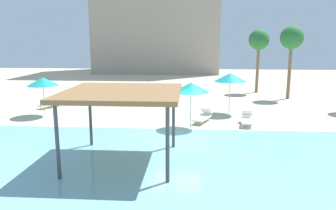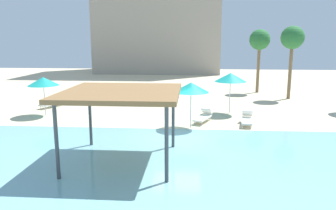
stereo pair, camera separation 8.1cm
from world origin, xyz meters
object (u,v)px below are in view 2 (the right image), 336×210
Objects in this scene: beach_umbrella_teal_2 at (43,81)px; lounge_chair_4 at (53,103)px; shade_pavilion at (122,95)px; lounge_chair_1 at (203,116)px; beach_umbrella_teal_0 at (191,87)px; lounge_chair_3 at (247,119)px; palm_tree_0 at (292,39)px; palm_tree_1 at (260,41)px; beach_umbrella_teal_3 at (231,77)px.

beach_umbrella_teal_2 is 1.29× the size of lounge_chair_4.
lounge_chair_1 is at bearing 63.35° from shade_pavilion.
lounge_chair_4 is at bearing 153.44° from beach_umbrella_teal_0.
shade_pavilion reaches higher than beach_umbrella_teal_0.
lounge_chair_3 is (2.55, -0.47, 0.00)m from lounge_chair_1.
lounge_chair_4 is at bearing 125.32° from shade_pavilion.
lounge_chair_1 and lounge_chair_4 have the same top height.
palm_tree_0 reaches higher than beach_umbrella_teal_0.
lounge_chair_1 is 11.65m from lounge_chair_4.
lounge_chair_1 is at bearing -5.36° from beach_umbrella_teal_2.
beach_umbrella_teal_0 is at bearing 63.77° from shade_pavilion.
beach_umbrella_teal_0 is 1.32× the size of lounge_chair_3.
lounge_chair_1 is (10.38, -0.97, -1.94)m from beach_umbrella_teal_2.
lounge_chair_4 is at bearing -86.27° from lounge_chair_1.
lounge_chair_4 is 18.96m from palm_tree_1.
lounge_chair_1 is 0.33× the size of palm_tree_0.
palm_tree_1 is at bearing 121.19° from palm_tree_0.
beach_umbrella_teal_3 is 1.40× the size of lounge_chair_4.
lounge_chair_3 is 0.33× the size of palm_tree_1.
beach_umbrella_teal_3 is at bearing -111.05° from palm_tree_1.
beach_umbrella_teal_2 is 1.29× the size of lounge_chair_3.
lounge_chair_3 is at bearing -118.37° from palm_tree_0.
beach_umbrella_teal_0 is 0.94× the size of beach_umbrella_teal_3.
beach_umbrella_teal_0 is at bearing -14.16° from beach_umbrella_teal_2.
palm_tree_0 is at bearing 161.27° from lounge_chair_3.
beach_umbrella_teal_3 is at bearing -132.55° from palm_tree_0.
beach_umbrella_teal_2 reaches higher than lounge_chair_4.
beach_umbrella_teal_2 reaches higher than lounge_chair_3.
lounge_chair_1 is (-1.83, -2.47, -2.14)m from beach_umbrella_teal_3.
beach_umbrella_teal_2 is at bearing -86.75° from lounge_chair_3.
beach_umbrella_teal_2 is 3.40m from lounge_chair_4.
lounge_chair_1 is (0.78, 1.45, -1.99)m from beach_umbrella_teal_0.
palm_tree_1 is (2.90, 12.36, 4.47)m from lounge_chair_3.
palm_tree_1 is at bearing 177.53° from lounge_chair_1.
beach_umbrella_teal_3 is 0.46× the size of palm_tree_0.
lounge_chair_3 is 1.00× the size of lounge_chair_4.
palm_tree_1 reaches higher than beach_umbrella_teal_0.
shade_pavilion reaches higher than lounge_chair_1.
lounge_chair_1 is 2.60m from lounge_chair_3.
shade_pavilion is 19.15m from palm_tree_0.
lounge_chair_3 and lounge_chair_4 have the same top height.
lounge_chair_3 is 14.22m from lounge_chair_4.
lounge_chair_4 is (-13.60, 4.16, 0.00)m from lounge_chair_3.
beach_umbrella_teal_0 is 4.00m from lounge_chair_3.
palm_tree_1 reaches higher than lounge_chair_3.
lounge_chair_4 is (-12.88, 1.21, -2.14)m from beach_umbrella_teal_3.
beach_umbrella_teal_0 is at bearing -129.32° from palm_tree_0.
palm_tree_1 is (15.83, 10.91, 2.53)m from beach_umbrella_teal_2.
shade_pavilion reaches higher than lounge_chair_4.
palm_tree_1 reaches higher than beach_umbrella_teal_3.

